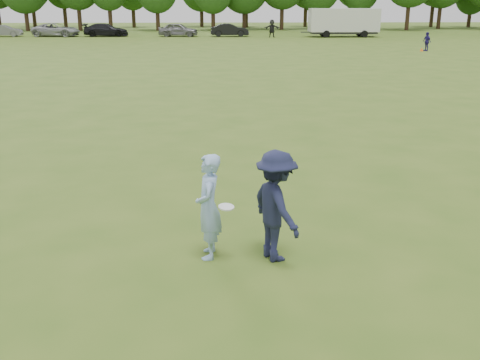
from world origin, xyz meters
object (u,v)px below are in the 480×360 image
(car_e, at_px, (178,30))
(field_cone, at_px, (422,49))
(defender, at_px, (276,206))
(player_far_d, at_px, (272,28))
(car_c, at_px, (56,30))
(car_d, at_px, (106,30))
(cargo_trailer, at_px, (344,21))
(car_b, at_px, (4,31))
(car_f, at_px, (230,30))
(player_far_b, at_px, (427,42))
(thrower, at_px, (209,207))

(car_e, distance_m, field_cone, 29.98)
(defender, relative_size, player_far_d, 0.97)
(car_c, height_order, car_d, car_c)
(player_far_d, xyz_separation_m, car_c, (-25.37, 2.34, -0.24))
(player_far_d, height_order, cargo_trailer, cargo_trailer)
(car_c, height_order, car_e, car_e)
(player_far_d, bearing_deg, car_e, 171.27)
(car_b, distance_m, cargo_trailer, 39.82)
(car_b, relative_size, car_c, 0.73)
(car_b, height_order, field_cone, car_b)
(car_b, distance_m, car_f, 26.49)
(defender, relative_size, car_e, 0.42)
(player_far_d, distance_m, car_b, 31.43)
(car_b, xyz_separation_m, car_c, (5.98, 0.17, 0.10))
(player_far_b, relative_size, car_d, 0.31)
(thrower, xyz_separation_m, car_f, (1.57, 59.39, -0.19))
(player_far_d, bearing_deg, cargo_trailer, 3.16)
(car_c, distance_m, car_f, 20.52)
(car_f, xyz_separation_m, field_cone, (16.05, -19.93, -0.59))
(player_far_b, distance_m, car_d, 37.18)
(car_d, xyz_separation_m, car_e, (8.56, -0.34, 0.03))
(player_far_b, xyz_separation_m, car_c, (-37.00, 20.53, -0.03))
(player_far_d, relative_size, field_cone, 6.66)
(car_b, bearing_deg, car_c, -92.95)
(car_e, height_order, cargo_trailer, cargo_trailer)
(defender, bearing_deg, car_e, -18.88)
(car_d, bearing_deg, defender, -167.95)
(player_far_d, distance_m, car_c, 25.48)
(thrower, distance_m, defender, 1.16)
(car_c, distance_m, car_d, 5.88)
(car_b, xyz_separation_m, car_d, (11.86, -0.02, 0.09))
(car_e, xyz_separation_m, field_cone, (22.12, -20.22, -0.63))
(thrower, bearing_deg, car_e, -175.10)
(car_b, xyz_separation_m, car_e, (20.42, -0.36, 0.13))
(car_d, bearing_deg, player_far_d, -97.54)
(player_far_d, height_order, car_e, player_far_d)
(player_far_b, relative_size, car_c, 0.29)
(car_f, bearing_deg, car_c, 87.18)
(car_c, distance_m, car_e, 14.44)
(car_b, distance_m, car_e, 20.42)
(defender, distance_m, cargo_trailer, 59.95)
(defender, bearing_deg, car_b, -0.85)
(car_d, distance_m, car_f, 14.64)
(field_cone, bearing_deg, player_far_d, 121.29)
(car_c, relative_size, cargo_trailer, 0.61)
(player_far_d, bearing_deg, thrower, -95.68)
(car_d, relative_size, car_f, 1.15)
(thrower, distance_m, cargo_trailer, 60.10)
(car_d, bearing_deg, car_c, 86.89)
(thrower, distance_m, car_c, 63.11)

